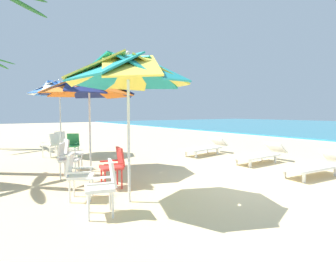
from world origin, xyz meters
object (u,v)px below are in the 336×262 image
object	(u,v)px
plastic_chair_0	(77,173)
plastic_chair_5	(72,144)
plastic_chair_6	(52,144)
beach_umbrella_1	(89,87)
sun_lounger_2	(260,154)
plastic_chair_3	(67,158)
sun_lounger_3	(205,147)
plastic_chair_1	(104,184)
plastic_chair_2	(114,165)
beach_umbrella_0	(128,72)
sun_lounger_1	(316,165)
plastic_chair_7	(59,141)
plastic_chair_4	(71,152)
beach_umbrella_2	(60,89)

from	to	relation	value
plastic_chair_0	plastic_chair_5	world-z (taller)	same
plastic_chair_6	beach_umbrella_1	bearing A→B (deg)	7.20
sun_lounger_2	plastic_chair_0	bearing A→B (deg)	-88.11
beach_umbrella_1	plastic_chair_3	xyz separation A→B (m)	(0.35, -0.71, -1.80)
plastic_chair_6	sun_lounger_3	distance (m)	5.67
plastic_chair_1	plastic_chair_2	xyz separation A→B (m)	(-1.32, 0.76, 0.00)
plastic_chair_3	plastic_chair_6	world-z (taller)	same
beach_umbrella_0	sun_lounger_1	distance (m)	5.25
plastic_chair_7	sun_lounger_3	world-z (taller)	plastic_chair_7
plastic_chair_4	plastic_chair_6	distance (m)	2.44
plastic_chair_5	plastic_chair_7	world-z (taller)	same
plastic_chair_1	plastic_chair_2	bearing A→B (deg)	150.26
beach_umbrella_0	plastic_chair_1	size ratio (longest dim) A/B	3.10
beach_umbrella_1	plastic_chair_7	size ratio (longest dim) A/B	3.07
beach_umbrella_0	plastic_chair_7	world-z (taller)	beach_umbrella_0
sun_lounger_1	sun_lounger_3	bearing A→B (deg)	178.77
plastic_chair_1	plastic_chair_6	distance (m)	6.21
beach_umbrella_1	plastic_chair_3	bearing A→B (deg)	-63.83
beach_umbrella_2	plastic_chair_7	size ratio (longest dim) A/B	3.30
plastic_chair_1	plastic_chair_3	bearing A→B (deg)	177.09
beach_umbrella_1	plastic_chair_3	distance (m)	1.97
plastic_chair_0	sun_lounger_1	bearing A→B (deg)	72.87
beach_umbrella_0	sun_lounger_2	distance (m)	5.56
beach_umbrella_2	plastic_chair_2	bearing A→B (deg)	-1.19
beach_umbrella_0	plastic_chair_2	distance (m)	2.09
plastic_chair_5	plastic_chair_7	xyz separation A→B (m)	(-1.52, -0.11, 0.00)
plastic_chair_6	plastic_chair_4	bearing A→B (deg)	0.63
beach_umbrella_2	plastic_chair_6	size ratio (longest dim) A/B	3.30
beach_umbrella_0	sun_lounger_2	world-z (taller)	beach_umbrella_0
beach_umbrella_1	sun_lounger_2	bearing A→B (deg)	67.93
plastic_chair_2	plastic_chair_3	bearing A→B (deg)	-157.33
plastic_chair_2	sun_lounger_3	size ratio (longest dim) A/B	0.39
sun_lounger_1	sun_lounger_2	size ratio (longest dim) A/B	1.03
plastic_chair_1	sun_lounger_3	xyz separation A→B (m)	(-3.43, 5.42, -0.22)
beach_umbrella_0	sun_lounger_1	xyz separation A→B (m)	(1.00, 4.74, -2.04)
plastic_chair_0	beach_umbrella_1	world-z (taller)	beach_umbrella_1
plastic_chair_3	plastic_chair_7	xyz separation A→B (m)	(-4.33, 0.77, 0.00)
plastic_chair_4	plastic_chair_6	size ratio (longest dim) A/B	1.00
plastic_chair_3	plastic_chair_5	size ratio (longest dim) A/B	1.00
beach_umbrella_1	plastic_chair_3	world-z (taller)	beach_umbrella_1
beach_umbrella_2	plastic_chair_3	bearing A→B (deg)	-11.08
beach_umbrella_0	plastic_chair_5	distance (m)	5.62
plastic_chair_4	plastic_chair_7	xyz separation A→B (m)	(-3.38, 0.42, 0.00)
plastic_chair_1	sun_lounger_3	world-z (taller)	plastic_chair_1
plastic_chair_0	sun_lounger_3	bearing A→B (deg)	113.75
plastic_chair_0	plastic_chair_6	xyz separation A→B (m)	(-5.20, 0.59, 0.00)
plastic_chair_6	plastic_chair_7	xyz separation A→B (m)	(-0.93, 0.45, 0.00)
plastic_chair_5	beach_umbrella_1	bearing A→B (deg)	-4.10
plastic_chair_2	plastic_chair_6	size ratio (longest dim) A/B	1.00
beach_umbrella_1	sun_lounger_3	size ratio (longest dim) A/B	1.20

